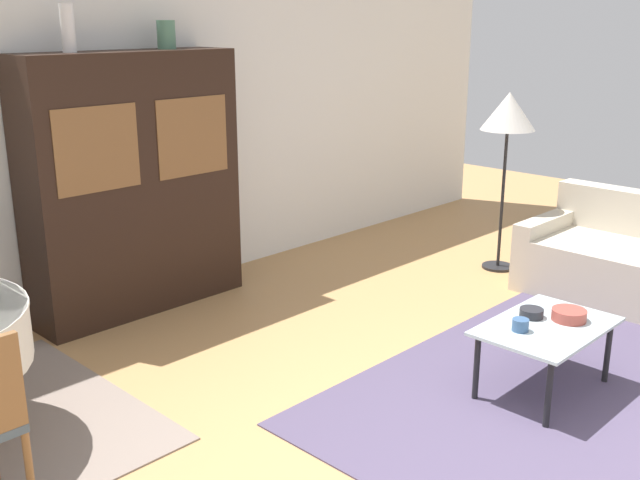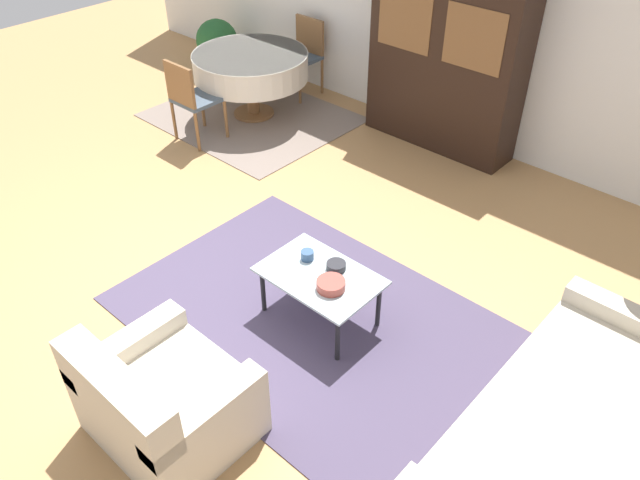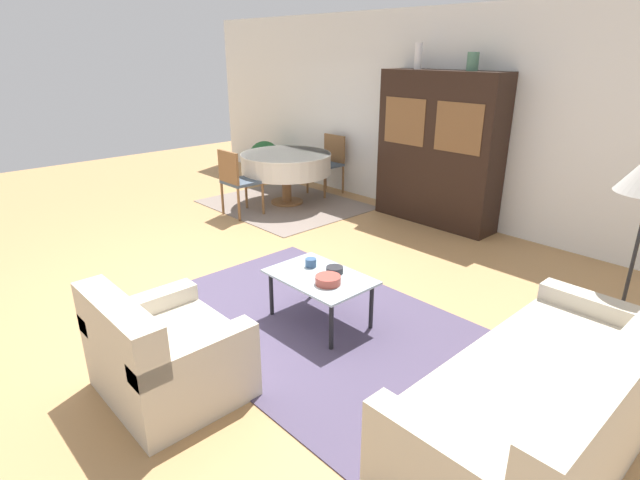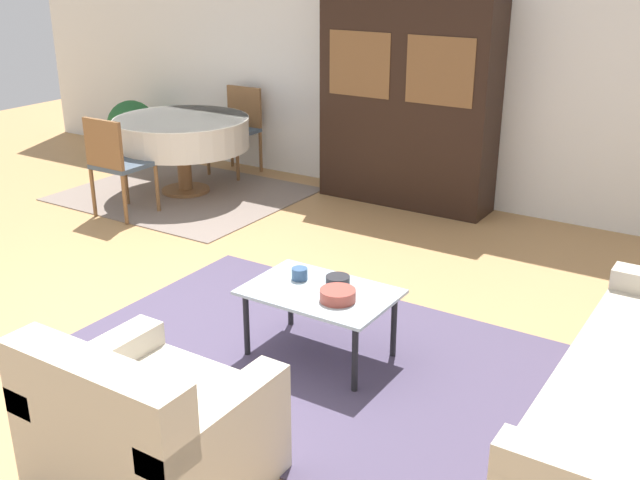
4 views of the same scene
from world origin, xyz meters
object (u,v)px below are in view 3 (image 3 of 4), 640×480
at_px(armchair, 164,355).
at_px(coffee_table, 320,281).
at_px(display_cabinet, 438,150).
at_px(dining_chair_far, 329,160).
at_px(dining_chair_near, 237,178).
at_px(vase_tall, 418,56).
at_px(dining_table, 286,164).
at_px(cup, 311,263).
at_px(vase_short, 473,61).
at_px(bowl, 328,280).
at_px(bowl_small, 335,270).
at_px(couch, 552,402).
at_px(potted_plant, 265,159).

relative_size(armchair, coffee_table, 1.07).
height_order(display_cabinet, dining_chair_far, display_cabinet).
relative_size(dining_chair_near, dining_chair_far, 1.00).
bearing_deg(coffee_table, vase_tall, 114.30).
height_order(dining_table, dining_chair_near, dining_chair_near).
bearing_deg(dining_table, cup, -35.77).
height_order(coffee_table, vase_short, vase_short).
height_order(bowl, bowl_small, bowl).
bearing_deg(dining_chair_near, coffee_table, -21.59).
bearing_deg(dining_chair_far, bowl, 135.96).
height_order(armchair, vase_short, vase_short).
distance_m(dining_table, vase_tall, 2.36).
distance_m(dining_chair_near, dining_chair_far, 1.76).
bearing_deg(bowl, display_cabinet, 109.60).
xyz_separation_m(display_cabinet, cup, (0.72, -2.87, -0.51)).
bearing_deg(vase_short, vase_tall, 180.00).
relative_size(couch, cup, 21.66).
relative_size(bowl_small, vase_tall, 0.45).
bearing_deg(dining_chair_near, vase_tall, 48.43).
height_order(coffee_table, dining_chair_far, dining_chair_far).
relative_size(couch, vase_short, 10.09).
height_order(dining_chair_far, cup, dining_chair_far).
bearing_deg(dining_chair_far, display_cabinet, -179.15).
bearing_deg(coffee_table, armchair, -90.56).
bearing_deg(dining_table, bowl_small, -32.78).
distance_m(dining_chair_near, cup, 2.93).
distance_m(dining_chair_near, vase_tall, 2.86).
bearing_deg(bowl_small, bowl, -58.74).
height_order(couch, coffee_table, couch).
bearing_deg(couch, vase_short, 40.37).
bearing_deg(cup, armchair, -83.14).
xyz_separation_m(couch, coffee_table, (-1.94, -0.02, 0.10)).
xyz_separation_m(couch, dining_chair_far, (-4.85, 2.89, 0.25)).
distance_m(bowl, vase_short, 3.46).
xyz_separation_m(couch, armchair, (-1.95, -1.42, 0.01)).
relative_size(coffee_table, bowl, 4.21).
xyz_separation_m(display_cabinet, dining_chair_near, (-2.00, -1.79, -0.44)).
relative_size(armchair, dining_table, 0.70).
height_order(dining_chair_near, vase_tall, vase_tall).
relative_size(armchair, vase_short, 4.47).
relative_size(dining_chair_far, potted_plant, 1.31).
bearing_deg(couch, armchair, 126.01).
xyz_separation_m(cup, bowl, (0.35, -0.13, -0.00)).
distance_m(display_cabinet, dining_chair_far, 2.05).
bearing_deg(cup, vase_tall, 111.60).
relative_size(display_cabinet, dining_chair_far, 2.14).
relative_size(coffee_table, dining_chair_near, 0.95).
xyz_separation_m(dining_chair_near, bowl, (3.07, -1.21, -0.07)).
bearing_deg(potted_plant, armchair, -43.62).
relative_size(couch, bowl_small, 14.58).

